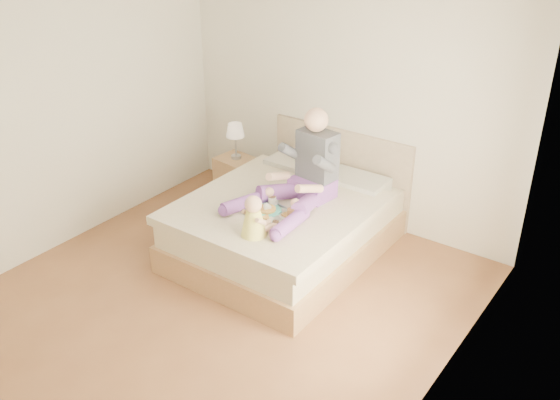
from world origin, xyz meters
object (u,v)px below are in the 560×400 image
Objects in this scene: nightstand at (236,178)px; adult at (303,175)px; bed at (289,222)px; tray at (273,213)px; baby at (254,219)px.

adult is at bearing -17.63° from nightstand.
bed is 4.27× the size of tray.
nightstand is 0.99× the size of tray.
bed is 0.93m from baby.
tray is (0.11, -0.42, 0.32)m from bed.
adult is (1.36, -0.60, 0.63)m from nightstand.
baby is (1.37, -1.39, 0.51)m from nightstand.
baby reaches higher than nightstand.
tray is (1.30, -1.02, 0.39)m from nightstand.
baby reaches higher than tray.
bed is 4.33× the size of nightstand.
bed is 1.87× the size of adult.
adult reaches higher than bed.
nightstand is at bearing 163.49° from adult.
adult is at bearing 107.37° from baby.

